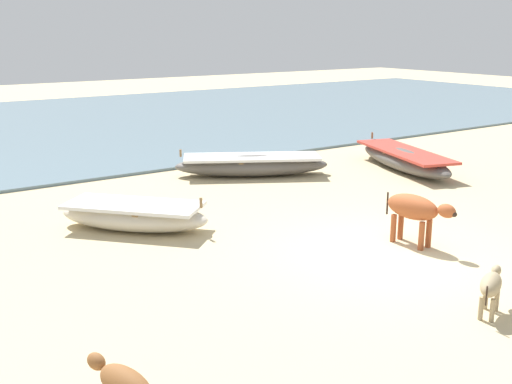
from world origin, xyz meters
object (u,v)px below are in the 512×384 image
(fishing_boat_0, at_px, (134,215))
(fishing_boat_4, at_px, (252,165))
(calf_far_dun, at_px, (491,285))
(fishing_boat_2, at_px, (404,159))
(cow_adult_rust, at_px, (415,209))

(fishing_boat_0, bearing_deg, fishing_boat_4, 77.31)
(calf_far_dun, bearing_deg, fishing_boat_4, 50.44)
(fishing_boat_4, bearing_deg, fishing_boat_2, -174.98)
(fishing_boat_0, height_order, calf_far_dun, fishing_boat_0)
(fishing_boat_2, distance_m, fishing_boat_4, 4.43)
(fishing_boat_4, height_order, calf_far_dun, fishing_boat_4)
(fishing_boat_0, relative_size, calf_far_dun, 3.38)
(fishing_boat_4, bearing_deg, calf_far_dun, 106.74)
(calf_far_dun, bearing_deg, cow_adult_rust, 35.99)
(cow_adult_rust, bearing_deg, calf_far_dun, -34.48)
(fishing_boat_4, distance_m, calf_far_dun, 9.26)
(fishing_boat_0, xyz_separation_m, cow_adult_rust, (3.92, -3.80, 0.40))
(calf_far_dun, bearing_deg, fishing_boat_2, 23.02)
(fishing_boat_4, bearing_deg, cow_adult_rust, 113.27)
(fishing_boat_0, relative_size, fishing_boat_2, 0.67)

